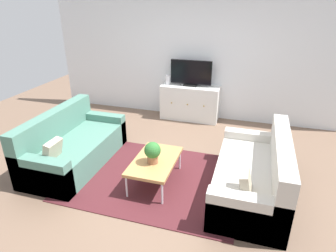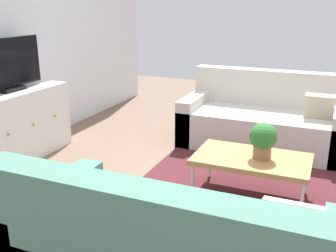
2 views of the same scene
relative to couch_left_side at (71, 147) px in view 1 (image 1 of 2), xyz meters
The scene contains 10 objects.
ground_plane 1.47m from the couch_left_side, ahead, with size 10.00×10.00×0.00m, color brown.
wall_back 3.20m from the couch_left_side, 61.51° to the left, with size 6.40×0.12×2.70m, color white.
area_rug 1.47m from the couch_left_side, ahead, with size 2.50×1.90×0.01m, color #4C1E23.
couch_left_side is the anchor object (origin of this frame).
couch_right_side 2.88m from the couch_left_side, ahead, with size 0.90×1.84×0.86m.
coffee_table 1.49m from the couch_left_side, ahead, with size 0.58×0.96×0.38m.
potted_plant 1.52m from the couch_left_side, ahead, with size 0.23×0.23×0.31m.
tv_console 2.76m from the couch_left_side, 59.41° to the left, with size 1.25×0.47×0.75m.
flat_screen_tv 2.87m from the couch_left_side, 59.62° to the left, with size 0.87×0.16×0.55m.
glass_vase 2.60m from the couch_left_side, 69.22° to the left, with size 0.11×0.11×0.20m, color silver.
Camera 1 is at (1.25, -3.57, 2.50)m, focal length 30.92 mm.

